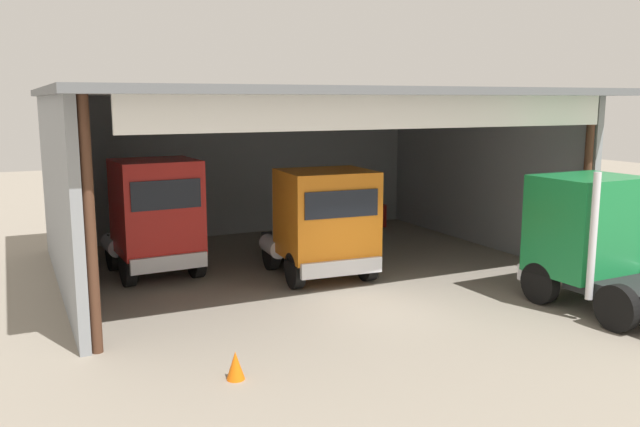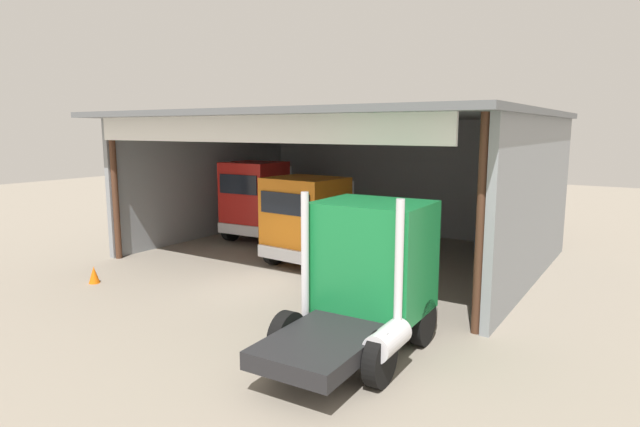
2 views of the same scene
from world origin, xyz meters
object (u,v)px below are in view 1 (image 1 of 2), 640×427
(traffic_cone, at_px, (235,365))
(truck_red_center_left_bay, at_px, (154,216))
(truck_green_right_bay, at_px, (597,240))
(tool_cart, at_px, (368,218))
(truck_orange_center_bay, at_px, (322,222))
(oil_drum, at_px, (380,216))

(traffic_cone, bearing_deg, truck_red_center_left_bay, 88.68)
(truck_green_right_bay, distance_m, tool_cart, 11.37)
(truck_orange_center_bay, bearing_deg, tool_cart, -126.32)
(truck_orange_center_bay, relative_size, traffic_cone, 8.71)
(tool_cart, bearing_deg, oil_drum, 29.59)
(truck_red_center_left_bay, distance_m, truck_orange_center_bay, 5.04)
(tool_cart, relative_size, traffic_cone, 1.79)
(traffic_cone, bearing_deg, truck_green_right_bay, 2.18)
(truck_green_right_bay, relative_size, oil_drum, 5.37)
(truck_red_center_left_bay, xyz_separation_m, oil_drum, (10.23, 3.96, -1.42))
(oil_drum, bearing_deg, truck_green_right_bay, -92.45)
(truck_green_right_bay, distance_m, traffic_cone, 10.03)
(truck_orange_center_bay, distance_m, oil_drum, 8.65)
(truck_green_right_bay, relative_size, tool_cart, 4.96)
(truck_green_right_bay, xyz_separation_m, traffic_cone, (-9.92, -0.38, -1.46))
(truck_orange_center_bay, bearing_deg, truck_green_right_bay, 137.90)
(truck_red_center_left_bay, height_order, traffic_cone, truck_red_center_left_bay)
(truck_orange_center_bay, bearing_deg, truck_red_center_left_bay, -23.93)
(oil_drum, relative_size, tool_cart, 0.92)
(truck_orange_center_bay, height_order, traffic_cone, truck_orange_center_bay)
(truck_orange_center_bay, height_order, oil_drum, truck_orange_center_bay)
(truck_orange_center_bay, relative_size, tool_cart, 4.88)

